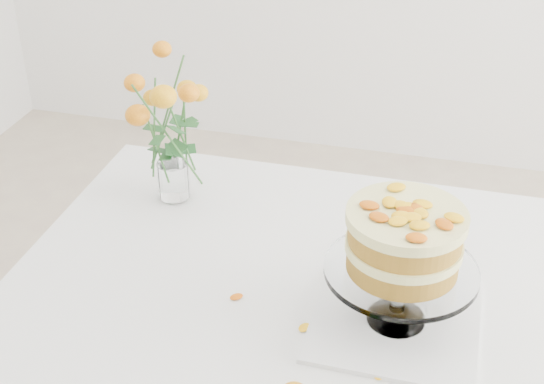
{
  "coord_description": "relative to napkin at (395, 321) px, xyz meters",
  "views": [
    {
      "loc": [
        0.08,
        -1.09,
        1.65
      ],
      "look_at": [
        -0.23,
        0.1,
        0.9
      ],
      "focal_mm": 50.0,
      "sensor_mm": 36.0,
      "label": 1
    }
  ],
  "objects": [
    {
      "name": "stray_petal_a",
      "position": [
        -0.15,
        -0.05,
        -0.0
      ],
      "size": [
        0.03,
        0.02,
        0.0
      ],
      "primitive_type": "ellipsoid",
      "color": "#FFB610",
      "rests_on": "table"
    },
    {
      "name": "napkin",
      "position": [
        0.0,
        0.0,
        0.0
      ],
      "size": [
        0.29,
        0.29,
        0.01
      ],
      "primitive_type": "cube",
      "rotation": [
        0.0,
        0.0,
        -0.01
      ],
      "color": "white",
      "rests_on": "table"
    },
    {
      "name": "stray_petal_c",
      "position": [
        -0.01,
        -0.13,
        -0.0
      ],
      "size": [
        0.03,
        0.02,
        0.0
      ],
      "primitive_type": "ellipsoid",
      "color": "#FFB610",
      "rests_on": "table"
    },
    {
      "name": "stray_petal_b",
      "position": [
        -0.05,
        -0.09,
        -0.0
      ],
      "size": [
        0.03,
        0.02,
        0.0
      ],
      "primitive_type": "ellipsoid",
      "color": "#FFB610",
      "rests_on": "table"
    },
    {
      "name": "rose_vase",
      "position": [
        -0.53,
        0.3,
        0.2
      ],
      "size": [
        0.28,
        0.28,
        0.35
      ],
      "rotation": [
        0.0,
        0.0,
        0.26
      ],
      "color": "white",
      "rests_on": "table"
    },
    {
      "name": "stray_petal_d",
      "position": [
        -0.29,
        -0.0,
        -0.0
      ],
      "size": [
        0.03,
        0.02,
        0.0
      ],
      "primitive_type": "ellipsoid",
      "color": "#FFB610",
      "rests_on": "table"
    },
    {
      "name": "table",
      "position": [
        -0.03,
        0.05,
        -0.09
      ],
      "size": [
        1.43,
        0.93,
        0.76
      ],
      "color": "tan",
      "rests_on": "ground"
    },
    {
      "name": "cake_stand",
      "position": [
        0.0,
        0.0,
        0.16
      ],
      "size": [
        0.26,
        0.26,
        0.23
      ],
      "rotation": [
        0.0,
        0.0,
        -0.37
      ],
      "color": "white",
      "rests_on": "napkin"
    }
  ]
}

